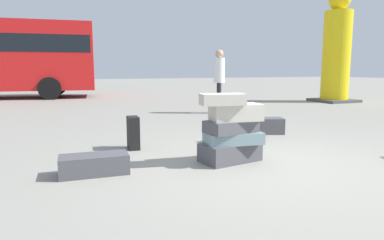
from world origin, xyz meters
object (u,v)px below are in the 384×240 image
object	(u,v)px
suitcase_charcoal_upright_blue	(267,126)
person_bearded_onlooker	(219,76)
yellow_dummy_statue	(336,53)
suitcase_black_white_trunk	(133,133)
suitcase_charcoal_foreground_far	(94,164)
suitcase_black_foreground_near	(235,133)
suitcase_tower	(231,132)

from	to	relation	value
suitcase_charcoal_upright_blue	person_bearded_onlooker	xyz separation A→B (m)	(0.53, 3.09, 0.89)
person_bearded_onlooker	yellow_dummy_statue	world-z (taller)	yellow_dummy_statue
suitcase_charcoal_upright_blue	yellow_dummy_statue	distance (m)	7.75
suitcase_black_white_trunk	person_bearded_onlooker	world-z (taller)	person_bearded_onlooker
suitcase_black_white_trunk	suitcase_charcoal_foreground_far	bearing A→B (deg)	-119.32
suitcase_black_foreground_near	yellow_dummy_statue	xyz separation A→B (m)	(7.01, 4.94, 1.67)
person_bearded_onlooker	suitcase_charcoal_foreground_far	bearing A→B (deg)	-11.52
suitcase_black_foreground_near	person_bearded_onlooker	world-z (taller)	person_bearded_onlooker
suitcase_charcoal_foreground_far	yellow_dummy_statue	xyz separation A→B (m)	(9.43, 5.91, 1.71)
suitcase_black_foreground_near	suitcase_black_white_trunk	bearing A→B (deg)	153.77
person_bearded_onlooker	suitcase_charcoal_upright_blue	bearing A→B (deg)	19.55
yellow_dummy_statue	suitcase_charcoal_upright_blue	bearing A→B (deg)	-143.47
suitcase_black_white_trunk	person_bearded_onlooker	size ratio (longest dim) A/B	0.29
suitcase_black_white_trunk	suitcase_black_foreground_near	bearing A→B (deg)	-0.70
suitcase_tower	suitcase_charcoal_foreground_far	distance (m)	1.77
suitcase_tower	suitcase_charcoal_upright_blue	bearing A→B (deg)	43.73
suitcase_black_foreground_near	suitcase_tower	bearing A→B (deg)	-143.71
suitcase_charcoal_foreground_far	suitcase_charcoal_upright_blue	xyz separation A→B (m)	(3.35, 1.41, 0.03)
suitcase_charcoal_foreground_far	yellow_dummy_statue	size ratio (longest dim) A/B	0.19
suitcase_charcoal_foreground_far	person_bearded_onlooker	bearing A→B (deg)	51.71
suitcase_tower	suitcase_black_foreground_near	xyz separation A→B (m)	(0.68, 1.10, -0.25)
suitcase_black_foreground_near	suitcase_black_white_trunk	xyz separation A→B (m)	(-1.71, 0.13, 0.10)
suitcase_tower	suitcase_black_white_trunk	xyz separation A→B (m)	(-1.03, 1.23, -0.15)
suitcase_charcoal_foreground_far	suitcase_charcoal_upright_blue	world-z (taller)	suitcase_charcoal_upright_blue
suitcase_charcoal_foreground_far	suitcase_charcoal_upright_blue	distance (m)	3.64
suitcase_black_white_trunk	person_bearded_onlooker	distance (m)	4.72
suitcase_black_foreground_near	suitcase_charcoal_upright_blue	size ratio (longest dim) A/B	0.92
person_bearded_onlooker	yellow_dummy_statue	bearing A→B (deg)	133.50
person_bearded_onlooker	suitcase_tower	bearing A→B (deg)	4.45
suitcase_charcoal_upright_blue	yellow_dummy_statue	size ratio (longest dim) A/B	0.15
suitcase_black_white_trunk	yellow_dummy_statue	xyz separation A→B (m)	(8.72, 4.81, 1.57)
suitcase_charcoal_foreground_far	suitcase_black_white_trunk	distance (m)	1.31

